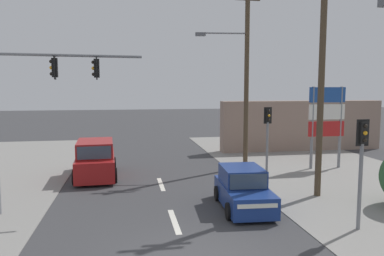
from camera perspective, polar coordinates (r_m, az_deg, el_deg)
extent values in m
cube|color=silver|center=(13.16, -2.71, -14.00)|extent=(0.20, 2.40, 0.01)
cube|color=silver|center=(17.91, -4.75, -8.53)|extent=(0.20, 2.40, 0.01)
cylinder|color=#4C3D2B|center=(16.23, 19.16, 8.13)|extent=(0.26, 0.26, 10.38)
cylinder|color=#4C3D2B|center=(21.35, 8.32, 7.94)|extent=(0.26, 0.26, 10.46)
cylinder|color=slate|center=(21.31, 4.89, 14.20)|extent=(2.59, 0.37, 0.09)
cube|color=#595B60|center=(21.15, 1.29, 14.09)|extent=(0.59, 0.34, 0.18)
cylinder|color=slate|center=(14.43, -18.16, 10.48)|extent=(5.19, 0.58, 0.11)
cube|color=black|center=(14.44, -20.18, 8.62)|extent=(0.22, 0.28, 0.68)
cube|color=black|center=(14.44, -20.18, 8.62)|extent=(0.08, 0.44, 0.84)
sphere|color=black|center=(14.46, -20.70, 9.47)|extent=(0.13, 0.13, 0.13)
sphere|color=orange|center=(14.45, -20.66, 8.60)|extent=(0.13, 0.13, 0.13)
sphere|color=black|center=(14.44, -20.63, 7.72)|extent=(0.13, 0.13, 0.13)
cube|color=black|center=(14.39, -14.33, 8.81)|extent=(0.22, 0.28, 0.68)
cube|color=black|center=(14.39, -14.33, 8.81)|extent=(0.08, 0.44, 0.84)
sphere|color=black|center=(14.40, -14.84, 9.67)|extent=(0.13, 0.13, 0.13)
sphere|color=orange|center=(14.39, -14.82, 8.80)|extent=(0.13, 0.13, 0.13)
sphere|color=black|center=(14.38, -14.79, 7.92)|extent=(0.13, 0.13, 0.13)
cylinder|color=slate|center=(13.13, 24.22, -8.22)|extent=(0.12, 0.12, 2.80)
cube|color=black|center=(12.82, 24.56, -0.65)|extent=(0.27, 0.22, 0.68)
cube|color=black|center=(12.82, 24.56, -0.65)|extent=(0.44, 0.07, 0.84)
sphere|color=black|center=(12.71, 24.94, 0.27)|extent=(0.13, 0.13, 0.13)
sphere|color=orange|center=(12.73, 24.90, -0.71)|extent=(0.13, 0.13, 0.13)
sphere|color=black|center=(12.76, 24.85, -1.69)|extent=(0.13, 0.13, 0.13)
cylinder|color=slate|center=(19.60, 11.37, -3.18)|extent=(0.12, 0.12, 2.80)
cube|color=black|center=(19.40, 11.48, 1.90)|extent=(0.29, 0.24, 0.68)
cube|color=black|center=(19.40, 11.48, 1.90)|extent=(0.44, 0.11, 0.84)
sphere|color=black|center=(19.29, 11.67, 2.53)|extent=(0.13, 0.13, 0.13)
sphere|color=orange|center=(19.30, 11.66, 1.88)|extent=(0.13, 0.13, 0.13)
sphere|color=black|center=(19.32, 11.65, 1.23)|extent=(0.13, 0.13, 0.13)
cylinder|color=slate|center=(21.81, 17.83, -0.03)|extent=(0.16, 0.16, 4.60)
cylinder|color=slate|center=(22.65, 21.64, 0.05)|extent=(0.16, 0.16, 4.60)
cube|color=#1E4793|center=(22.11, 19.94, 4.78)|extent=(2.10, 0.14, 0.84)
cube|color=silver|center=(22.15, 19.85, 2.33)|extent=(2.10, 0.14, 0.84)
cube|color=red|center=(22.23, 19.76, -0.12)|extent=(2.10, 0.14, 0.84)
cube|color=gray|center=(28.33, 16.38, 0.36)|extent=(12.00, 1.00, 3.60)
cube|color=maroon|center=(19.77, -14.46, -5.42)|extent=(2.06, 4.58, 1.00)
cube|color=maroon|center=(19.42, -14.55, -3.00)|extent=(1.85, 2.78, 0.76)
cube|color=#384756|center=(20.78, -14.43, -2.41)|extent=(1.58, 0.14, 0.65)
cube|color=#384756|center=(18.07, -14.68, -3.67)|extent=(1.55, 0.13, 0.61)
cube|color=white|center=(21.96, -14.30, -3.68)|extent=(1.56, 0.12, 0.14)
cylinder|color=black|center=(21.24, -16.82, -5.45)|extent=(0.25, 0.73, 0.72)
cylinder|color=black|center=(21.19, -11.83, -5.35)|extent=(0.25, 0.73, 0.72)
cylinder|color=black|center=(18.53, -17.43, -7.16)|extent=(0.25, 0.73, 0.72)
cylinder|color=black|center=(18.46, -11.69, -7.05)|extent=(0.25, 0.73, 0.72)
cube|color=navy|center=(14.41, 7.87, -10.13)|extent=(1.81, 3.69, 0.76)
cube|color=navy|center=(14.51, 7.61, -7.16)|extent=(1.59, 1.98, 0.64)
cube|color=#384756|center=(13.60, 8.62, -8.08)|extent=(1.36, 0.14, 0.54)
cube|color=#384756|center=(15.43, 6.73, -6.34)|extent=(1.33, 0.14, 0.51)
cube|color=white|center=(12.68, 9.96, -11.64)|extent=(1.36, 0.12, 0.14)
cylinder|color=black|center=(13.67, 12.37, -12.04)|extent=(0.22, 0.61, 0.60)
cylinder|color=black|center=(13.26, 5.65, -12.51)|extent=(0.22, 0.61, 0.60)
cylinder|color=black|center=(15.71, 9.70, -9.58)|extent=(0.22, 0.61, 0.60)
cylinder|color=black|center=(15.35, 3.87, -9.88)|extent=(0.22, 0.61, 0.60)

